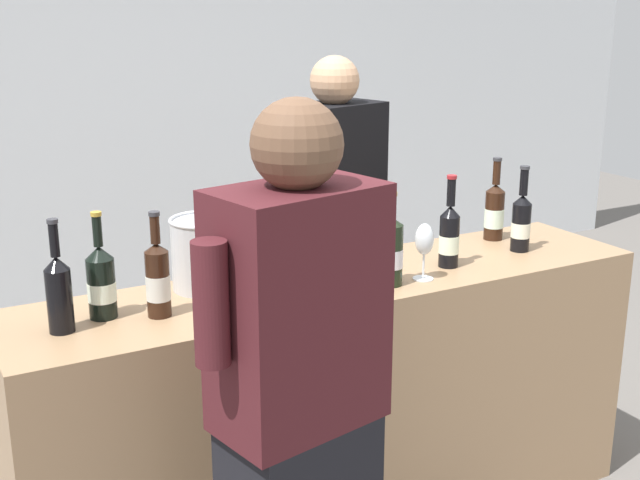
# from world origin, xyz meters

# --- Properties ---
(wall_back) EXTENTS (8.00, 0.10, 2.80)m
(wall_back) POSITION_xyz_m (0.00, 2.60, 1.40)
(wall_back) COLOR silver
(wall_back) RESTS_ON ground_plane
(counter) EXTENTS (2.25, 0.52, 0.96)m
(counter) POSITION_xyz_m (0.00, 0.00, 0.48)
(counter) COLOR #9E7A56
(counter) RESTS_ON ground_plane
(wine_bottle_0) EXTENTS (0.07, 0.07, 0.32)m
(wine_bottle_0) POSITION_xyz_m (-0.65, -0.03, 1.07)
(wine_bottle_0) COLOR black
(wine_bottle_0) RESTS_ON counter
(wine_bottle_1) EXTENTS (0.08, 0.08, 0.32)m
(wine_bottle_1) POSITION_xyz_m (-0.80, 0.03, 1.07)
(wine_bottle_1) COLOR black
(wine_bottle_1) RESTS_ON counter
(wine_bottle_2) EXTENTS (0.07, 0.07, 0.33)m
(wine_bottle_2) POSITION_xyz_m (-0.93, -0.02, 1.08)
(wine_bottle_2) COLOR black
(wine_bottle_2) RESTS_ON counter
(wine_bottle_3) EXTENTS (0.08, 0.08, 0.33)m
(wine_bottle_3) POSITION_xyz_m (0.78, 0.14, 1.07)
(wine_bottle_3) COLOR black
(wine_bottle_3) RESTS_ON counter
(wine_bottle_4) EXTENTS (0.08, 0.08, 0.32)m
(wine_bottle_4) POSITION_xyz_m (0.11, -0.13, 1.07)
(wine_bottle_4) COLOR black
(wine_bottle_4) RESTS_ON counter
(wine_bottle_5) EXTENTS (0.07, 0.07, 0.33)m
(wine_bottle_5) POSITION_xyz_m (0.76, -0.03, 1.07)
(wine_bottle_5) COLOR black
(wine_bottle_5) RESTS_ON counter
(wine_bottle_6) EXTENTS (0.07, 0.07, 0.33)m
(wine_bottle_6) POSITION_xyz_m (0.41, -0.06, 1.07)
(wine_bottle_6) COLOR black
(wine_bottle_6) RESTS_ON counter
(wine_glass) EXTENTS (0.07, 0.07, 0.20)m
(wine_glass) POSITION_xyz_m (0.24, -0.13, 1.09)
(wine_glass) COLOR silver
(wine_glass) RESTS_ON counter
(ice_bucket) EXTENTS (0.23, 0.23, 0.24)m
(ice_bucket) POSITION_xyz_m (-0.44, 0.14, 1.08)
(ice_bucket) COLOR silver
(ice_bucket) RESTS_ON counter
(person_server) EXTENTS (0.55, 0.34, 1.66)m
(person_server) POSITION_xyz_m (0.34, 0.66, 0.81)
(person_server) COLOR black
(person_server) RESTS_ON ground_plane
(person_guest) EXTENTS (0.55, 0.32, 1.66)m
(person_guest) POSITION_xyz_m (-0.50, -0.66, 0.81)
(person_guest) COLOR black
(person_guest) RESTS_ON ground_plane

